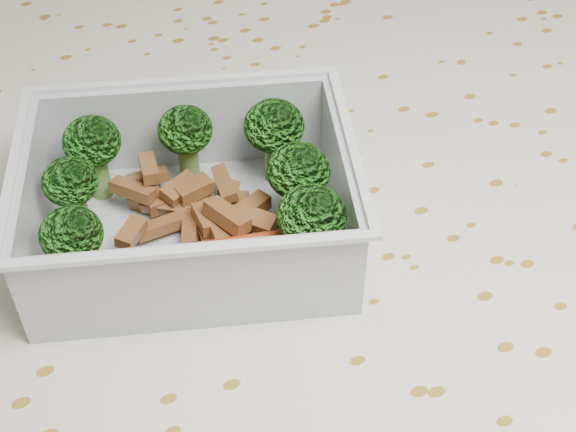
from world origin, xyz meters
name	(u,v)px	position (x,y,z in m)	size (l,w,h in m)	color
dining_table	(299,330)	(0.00, 0.00, 0.67)	(1.40, 0.90, 0.75)	brown
tablecloth	(299,282)	(0.00, 0.00, 0.72)	(1.46, 0.96, 0.19)	beige
lunch_container	(191,212)	(-0.06, 0.03, 0.78)	(0.23, 0.20, 0.07)	silver
broccoli_florets	(202,174)	(-0.05, 0.03, 0.80)	(0.17, 0.15, 0.06)	#608C3F
meat_pile	(195,208)	(-0.05, 0.04, 0.77)	(0.10, 0.09, 0.03)	brown
sausage	(202,267)	(-0.07, -0.01, 0.77)	(0.17, 0.05, 0.03)	#C43F1A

